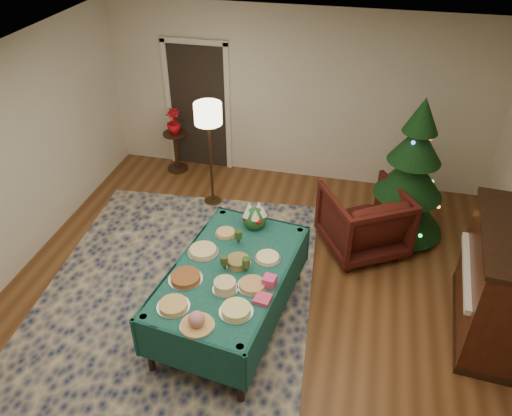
% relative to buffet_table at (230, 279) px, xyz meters
% --- Properties ---
extents(room_shell, '(7.00, 7.00, 7.00)m').
position_rel_buffet_table_xyz_m(room_shell, '(0.13, -0.11, 0.72)').
color(room_shell, '#593319').
rests_on(room_shell, ground).
extents(doorway, '(1.08, 0.04, 2.16)m').
position_rel_buffet_table_xyz_m(doorway, '(-1.47, 3.38, 0.46)').
color(doorway, black).
rests_on(doorway, ground).
extents(rug, '(3.51, 4.43, 0.02)m').
position_rel_buffet_table_xyz_m(rug, '(-0.76, 0.25, -0.62)').
color(rug, '#121C44').
rests_on(rug, ground).
extents(buffet_table, '(1.45, 2.17, 0.79)m').
position_rel_buffet_table_xyz_m(buffet_table, '(0.00, 0.00, 0.00)').
color(buffet_table, black).
rests_on(buffet_table, ground).
extents(platter_0, '(0.32, 0.32, 0.05)m').
position_rel_buffet_table_xyz_m(platter_0, '(-0.38, -0.66, 0.18)').
color(platter_0, silver).
rests_on(platter_0, buffet_table).
extents(platter_1, '(0.32, 0.32, 0.17)m').
position_rel_buffet_table_xyz_m(platter_1, '(-0.08, -0.84, 0.23)').
color(platter_1, silver).
rests_on(platter_1, buffet_table).
extents(platter_2, '(0.33, 0.33, 0.07)m').
position_rel_buffet_table_xyz_m(platter_2, '(0.23, -0.59, 0.19)').
color(platter_2, silver).
rests_on(platter_2, buffet_table).
extents(platter_3, '(0.36, 0.36, 0.05)m').
position_rel_buffet_table_xyz_m(platter_3, '(-0.40, -0.27, 0.18)').
color(platter_3, silver).
rests_on(platter_3, buffet_table).
extents(platter_4, '(0.26, 0.26, 0.11)m').
position_rel_buffet_table_xyz_m(platter_4, '(0.04, -0.32, 0.21)').
color(platter_4, silver).
rests_on(platter_4, buffet_table).
extents(platter_5, '(0.31, 0.31, 0.04)m').
position_rel_buffet_table_xyz_m(platter_5, '(0.29, -0.21, 0.18)').
color(platter_5, silver).
rests_on(platter_5, buffet_table).
extents(platter_6, '(0.34, 0.34, 0.05)m').
position_rel_buffet_table_xyz_m(platter_6, '(-0.36, 0.18, 0.18)').
color(platter_6, silver).
rests_on(platter_6, buffet_table).
extents(platter_7, '(0.28, 0.28, 0.08)m').
position_rel_buffet_table_xyz_m(platter_7, '(0.07, 0.09, 0.19)').
color(platter_7, silver).
rests_on(platter_7, buffet_table).
extents(platter_8, '(0.29, 0.29, 0.04)m').
position_rel_buffet_table_xyz_m(platter_8, '(0.36, 0.24, 0.18)').
color(platter_8, silver).
rests_on(platter_8, buffet_table).
extents(platter_9, '(0.25, 0.25, 0.04)m').
position_rel_buffet_table_xyz_m(platter_9, '(-0.21, 0.55, 0.18)').
color(platter_9, silver).
rests_on(platter_9, buffet_table).
extents(goblet_0, '(0.08, 0.08, 0.18)m').
position_rel_buffet_table_xyz_m(goblet_0, '(-0.02, 0.42, 0.25)').
color(goblet_0, '#2D471E').
rests_on(goblet_0, buffet_table).
extents(goblet_1, '(0.08, 0.08, 0.18)m').
position_rel_buffet_table_xyz_m(goblet_1, '(0.18, -0.02, 0.25)').
color(goblet_1, '#2D471E').
rests_on(goblet_1, buffet_table).
extents(goblet_2, '(0.08, 0.08, 0.18)m').
position_rel_buffet_table_xyz_m(goblet_2, '(-0.05, -0.04, 0.25)').
color(goblet_2, '#2D471E').
rests_on(goblet_2, buffet_table).
extents(napkin_stack, '(0.18, 0.18, 0.04)m').
position_rel_buffet_table_xyz_m(napkin_stack, '(0.44, -0.38, 0.18)').
color(napkin_stack, '#D63B62').
rests_on(napkin_stack, buffet_table).
extents(gift_box, '(0.14, 0.14, 0.10)m').
position_rel_buffet_table_xyz_m(gift_box, '(0.46, -0.15, 0.21)').
color(gift_box, '#DE3D74').
rests_on(gift_box, buffet_table).
extents(centerpiece, '(0.28, 0.28, 0.33)m').
position_rel_buffet_table_xyz_m(centerpiece, '(0.08, 0.78, 0.29)').
color(centerpiece, '#1E4C1E').
rests_on(centerpiece, buffet_table).
extents(armchair, '(1.29, 1.27, 1.00)m').
position_rel_buffet_table_xyz_m(armchair, '(1.34, 1.67, -0.13)').
color(armchair, '#3E120D').
rests_on(armchair, ground).
extents(floor_lamp, '(0.39, 0.39, 1.61)m').
position_rel_buffet_table_xyz_m(floor_lamp, '(-0.93, 2.27, 0.74)').
color(floor_lamp, '#A57F3F').
rests_on(floor_lamp, ground).
extents(side_table, '(0.38, 0.38, 0.68)m').
position_rel_buffet_table_xyz_m(side_table, '(-1.80, 3.09, -0.30)').
color(side_table, black).
rests_on(side_table, ground).
extents(potted_plant, '(0.23, 0.41, 0.23)m').
position_rel_buffet_table_xyz_m(potted_plant, '(-1.80, 3.09, 0.17)').
color(potted_plant, '#B90D16').
rests_on(potted_plant, side_table).
extents(christmas_tree, '(1.47, 1.47, 2.02)m').
position_rel_buffet_table_xyz_m(christmas_tree, '(1.86, 2.13, 0.27)').
color(christmas_tree, black).
rests_on(christmas_tree, ground).
extents(piano, '(0.85, 1.60, 1.34)m').
position_rel_buffet_table_xyz_m(piano, '(2.79, 0.55, 0.02)').
color(piano, black).
rests_on(piano, ground).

